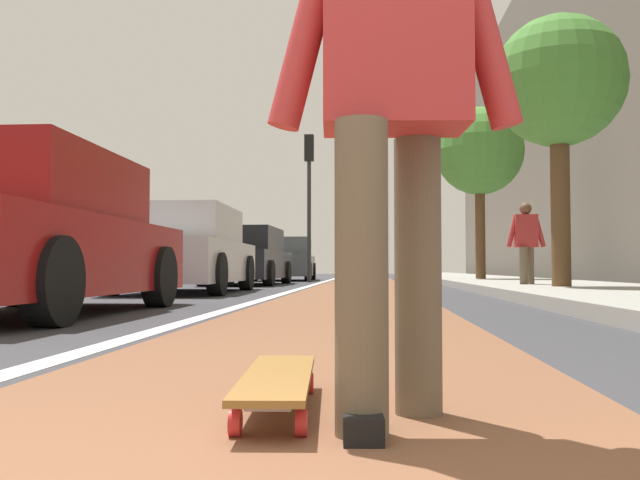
{
  "coord_description": "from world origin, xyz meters",
  "views": [
    {
      "loc": [
        -0.51,
        -0.27,
        0.43
      ],
      "look_at": [
        8.6,
        0.42,
        0.81
      ],
      "focal_mm": 37.98,
      "sensor_mm": 36.0,
      "label": 1
    }
  ],
  "objects_px": {
    "traffic_light": "(309,181)",
    "parked_car_near": "(30,237)",
    "parked_car_far": "(247,258)",
    "skater_person": "(393,88)",
    "pedestrian_distant": "(526,241)",
    "parked_car_mid": "(186,251)",
    "skateboard": "(278,381)",
    "parked_car_end": "(285,260)",
    "street_tree_far": "(480,152)",
    "street_tree_mid": "(559,84)"
  },
  "relations": [
    {
      "from": "skateboard",
      "to": "traffic_light",
      "type": "xyz_separation_m",
      "value": [
        18.41,
        1.6,
        3.0
      ]
    },
    {
      "from": "skater_person",
      "to": "street_tree_far",
      "type": "relative_size",
      "value": 0.34
    },
    {
      "from": "skateboard",
      "to": "parked_car_end",
      "type": "xyz_separation_m",
      "value": [
        21.38,
        2.72,
        0.61
      ]
    },
    {
      "from": "skater_person",
      "to": "parked_car_end",
      "type": "distance_m",
      "value": 21.75
    },
    {
      "from": "street_tree_far",
      "to": "parked_car_far",
      "type": "bearing_deg",
      "value": 102.73
    },
    {
      "from": "skateboard",
      "to": "parked_car_far",
      "type": "relative_size",
      "value": 0.18
    },
    {
      "from": "street_tree_mid",
      "to": "pedestrian_distant",
      "type": "xyz_separation_m",
      "value": [
        1.52,
        0.2,
        -2.43
      ]
    },
    {
      "from": "parked_car_far",
      "to": "traffic_light",
      "type": "bearing_deg",
      "value": -23.13
    },
    {
      "from": "skateboard",
      "to": "pedestrian_distant",
      "type": "relative_size",
      "value": 0.53
    },
    {
      "from": "skater_person",
      "to": "parked_car_far",
      "type": "bearing_deg",
      "value": 11.94
    },
    {
      "from": "traffic_light",
      "to": "parked_car_far",
      "type": "bearing_deg",
      "value": 156.87
    },
    {
      "from": "traffic_light",
      "to": "skateboard",
      "type": "bearing_deg",
      "value": -175.05
    },
    {
      "from": "traffic_light",
      "to": "parked_car_near",
      "type": "bearing_deg",
      "value": 174.98
    },
    {
      "from": "skater_person",
      "to": "traffic_light",
      "type": "relative_size",
      "value": 0.36
    },
    {
      "from": "traffic_light",
      "to": "street_tree_far",
      "type": "distance_m",
      "value": 5.18
    },
    {
      "from": "parked_car_mid",
      "to": "traffic_light",
      "type": "xyz_separation_m",
      "value": [
        8.79,
        -1.37,
        2.37
      ]
    },
    {
      "from": "parked_car_near",
      "to": "street_tree_mid",
      "type": "distance_m",
      "value": 8.25
    },
    {
      "from": "parked_car_end",
      "to": "traffic_light",
      "type": "xyz_separation_m",
      "value": [
        -2.98,
        -1.12,
        2.39
      ]
    },
    {
      "from": "traffic_light",
      "to": "street_tree_mid",
      "type": "distance_m",
      "value": 10.73
    },
    {
      "from": "parked_car_far",
      "to": "street_tree_far",
      "type": "xyz_separation_m",
      "value": [
        1.4,
        -6.19,
        2.91
      ]
    },
    {
      "from": "skater_person",
      "to": "parked_car_far",
      "type": "xyz_separation_m",
      "value": [
        15.45,
        3.27,
        -0.23
      ]
    },
    {
      "from": "skateboard",
      "to": "parked_car_mid",
      "type": "distance_m",
      "value": 10.08
    },
    {
      "from": "skater_person",
      "to": "parked_car_mid",
      "type": "distance_m",
      "value": 10.31
    },
    {
      "from": "parked_car_near",
      "to": "street_tree_mid",
      "type": "relative_size",
      "value": 0.93
    },
    {
      "from": "street_tree_far",
      "to": "street_tree_mid",
      "type": "bearing_deg",
      "value": 180.0
    },
    {
      "from": "parked_car_near",
      "to": "parked_car_mid",
      "type": "height_order",
      "value": "parked_car_mid"
    },
    {
      "from": "parked_car_far",
      "to": "skater_person",
      "type": "bearing_deg",
      "value": -168.06
    },
    {
      "from": "parked_car_end",
      "to": "parked_car_mid",
      "type": "bearing_deg",
      "value": 178.8
    },
    {
      "from": "street_tree_mid",
      "to": "parked_car_mid",
      "type": "bearing_deg",
      "value": 83.0
    },
    {
      "from": "skater_person",
      "to": "pedestrian_distant",
      "type": "bearing_deg",
      "value": -14.54
    },
    {
      "from": "skateboard",
      "to": "skater_person",
      "type": "xyz_separation_m",
      "value": [
        -0.15,
        -0.35,
        0.84
      ]
    },
    {
      "from": "parked_car_mid",
      "to": "pedestrian_distant",
      "type": "relative_size",
      "value": 2.71
    },
    {
      "from": "parked_car_near",
      "to": "parked_car_mid",
      "type": "distance_m",
      "value": 5.63
    },
    {
      "from": "pedestrian_distant",
      "to": "skater_person",
      "type": "bearing_deg",
      "value": 165.46
    },
    {
      "from": "parked_car_end",
      "to": "street_tree_far",
      "type": "relative_size",
      "value": 0.95
    },
    {
      "from": "street_tree_mid",
      "to": "skateboard",
      "type": "bearing_deg",
      "value": 159.73
    },
    {
      "from": "skater_person",
      "to": "parked_car_mid",
      "type": "xyz_separation_m",
      "value": [
        9.76,
        3.31,
        -0.21
      ]
    },
    {
      "from": "parked_car_far",
      "to": "pedestrian_distant",
      "type": "relative_size",
      "value": 2.86
    },
    {
      "from": "parked_car_near",
      "to": "parked_car_mid",
      "type": "relative_size",
      "value": 0.95
    },
    {
      "from": "parked_car_far",
      "to": "street_tree_far",
      "type": "height_order",
      "value": "street_tree_far"
    },
    {
      "from": "parked_car_mid",
      "to": "parked_car_end",
      "type": "height_order",
      "value": "parked_car_mid"
    },
    {
      "from": "skateboard",
      "to": "parked_car_far",
      "type": "bearing_deg",
      "value": 10.81
    },
    {
      "from": "parked_car_near",
      "to": "street_tree_mid",
      "type": "xyz_separation_m",
      "value": [
        4.86,
        -6.13,
        2.63
      ]
    },
    {
      "from": "parked_car_far",
      "to": "parked_car_end",
      "type": "distance_m",
      "value": 6.09
    },
    {
      "from": "pedestrian_distant",
      "to": "parked_car_end",
      "type": "bearing_deg",
      "value": 27.72
    },
    {
      "from": "skateboard",
      "to": "parked_car_near",
      "type": "relative_size",
      "value": 0.2
    },
    {
      "from": "skateboard",
      "to": "traffic_light",
      "type": "relative_size",
      "value": 0.19
    },
    {
      "from": "parked_car_near",
      "to": "street_tree_far",
      "type": "height_order",
      "value": "street_tree_far"
    },
    {
      "from": "parked_car_end",
      "to": "traffic_light",
      "type": "bearing_deg",
      "value": -159.34
    },
    {
      "from": "street_tree_far",
      "to": "parked_car_near",
      "type": "bearing_deg",
      "value": 154.26
    }
  ]
}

